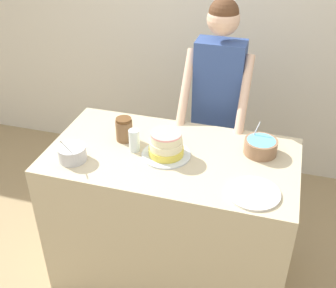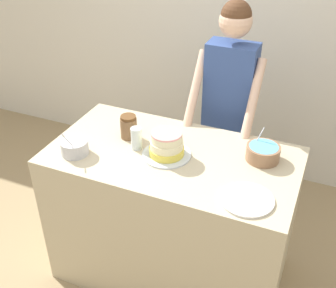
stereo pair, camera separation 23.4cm
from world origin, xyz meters
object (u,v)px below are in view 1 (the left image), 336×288
at_px(stoneware_jar, 124,129).
at_px(ceramic_plate, 254,193).
at_px(frosting_bowl_blue, 261,146).
at_px(frosting_bowl_white, 72,153).
at_px(cake, 166,145).
at_px(drinking_glass, 134,140).
at_px(person_baker, 218,94).

bearing_deg(stoneware_jar, ceramic_plate, -20.39).
xyz_separation_m(frosting_bowl_blue, ceramic_plate, (0.01, -0.38, -0.04)).
bearing_deg(frosting_bowl_white, cake, 21.11).
bearing_deg(frosting_bowl_white, ceramic_plate, -1.07).
bearing_deg(stoneware_jar, drinking_glass, -43.36).
bearing_deg(drinking_glass, ceramic_plate, -16.30).
bearing_deg(frosting_bowl_white, drinking_glass, 32.21).
height_order(frosting_bowl_white, drinking_glass, frosting_bowl_white).
bearing_deg(person_baker, cake, -104.72).
xyz_separation_m(person_baker, ceramic_plate, (0.35, -0.86, -0.10)).
distance_m(cake, drinking_glass, 0.19).
relative_size(ceramic_plate, stoneware_jar, 1.85).
bearing_deg(person_baker, frosting_bowl_white, -128.27).
bearing_deg(drinking_glass, stoneware_jar, 136.64).
xyz_separation_m(frosting_bowl_white, drinking_glass, (0.30, 0.19, 0.02)).
relative_size(cake, frosting_bowl_white, 1.68).
xyz_separation_m(frosting_bowl_blue, frosting_bowl_white, (-1.00, -0.37, -0.00)).
relative_size(person_baker, frosting_bowl_blue, 8.97).
bearing_deg(drinking_glass, frosting_bowl_blue, 14.04).
relative_size(frosting_bowl_blue, frosting_bowl_white, 1.13).
distance_m(frosting_bowl_blue, frosting_bowl_white, 1.07).
bearing_deg(frosting_bowl_white, frosting_bowl_blue, 19.99).
relative_size(cake, drinking_glass, 2.09).
height_order(person_baker, frosting_bowl_blue, person_baker).
relative_size(frosting_bowl_blue, ceramic_plate, 0.70).
distance_m(ceramic_plate, stoneware_jar, 0.87).
height_order(cake, frosting_bowl_white, frosting_bowl_white).
distance_m(person_baker, frosting_bowl_blue, 0.59).
bearing_deg(frosting_bowl_blue, ceramic_plate, -88.64).
relative_size(drinking_glass, stoneware_jar, 0.92).
height_order(frosting_bowl_white, stoneware_jar, frosting_bowl_white).
bearing_deg(drinking_glass, frosting_bowl_white, -147.79).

